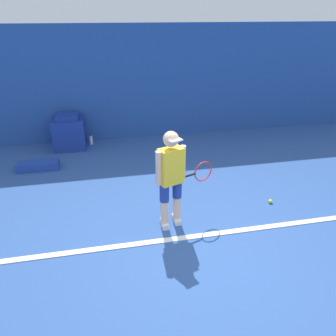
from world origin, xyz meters
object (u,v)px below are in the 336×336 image
(equipment_bag, at_px, (38,166))
(covered_chair, at_px, (69,132))
(tennis_player, at_px, (172,176))
(water_bottle, at_px, (91,140))
(tennis_ball, at_px, (270,201))

(equipment_bag, bearing_deg, covered_chair, 62.50)
(tennis_player, distance_m, covered_chair, 3.94)
(equipment_bag, height_order, water_bottle, water_bottle)
(covered_chair, bearing_deg, equipment_bag, -117.50)
(tennis_player, xyz_separation_m, water_bottle, (-1.22, 3.65, -0.71))
(covered_chair, distance_m, water_bottle, 0.56)
(tennis_player, distance_m, water_bottle, 3.92)
(tennis_player, distance_m, equipment_bag, 3.40)
(covered_chair, distance_m, equipment_bag, 1.30)
(covered_chair, bearing_deg, tennis_ball, -43.57)
(equipment_bag, distance_m, water_bottle, 1.63)
(tennis_player, relative_size, tennis_ball, 22.01)
(tennis_player, xyz_separation_m, equipment_bag, (-2.28, 2.41, -0.74))
(covered_chair, xyz_separation_m, equipment_bag, (-0.58, -1.12, -0.29))
(covered_chair, height_order, water_bottle, covered_chair)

